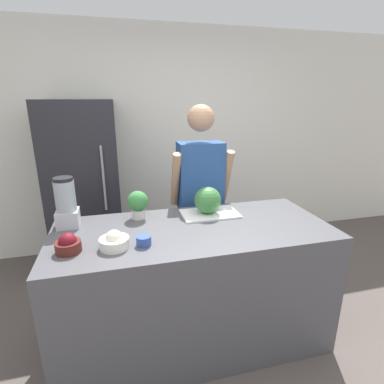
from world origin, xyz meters
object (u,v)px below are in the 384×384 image
(person, at_px, (200,200))
(blender, at_px, (66,204))
(watermelon, at_px, (208,200))
(potted_plant, at_px, (138,203))
(bowl_cherries, at_px, (68,244))
(refrigerator, at_px, (85,188))
(bowl_cream, at_px, (114,241))
(bowl_small_blue, at_px, (144,241))

(person, xyz_separation_m, blender, (-1.08, -0.38, 0.19))
(watermelon, relative_size, potted_plant, 0.97)
(watermelon, height_order, bowl_cherries, watermelon)
(person, bearing_deg, refrigerator, 145.26)
(refrigerator, xyz_separation_m, bowl_cream, (0.29, -1.52, 0.08))
(bowl_small_blue, bearing_deg, refrigerator, 107.08)
(watermelon, bearing_deg, bowl_cherries, -159.35)
(refrigerator, xyz_separation_m, potted_plant, (0.48, -1.08, 0.16))
(bowl_cherries, distance_m, potted_plant, 0.62)
(blender, distance_m, potted_plant, 0.50)
(refrigerator, relative_size, potted_plant, 8.43)
(refrigerator, height_order, bowl_small_blue, refrigerator)
(bowl_cherries, bearing_deg, bowl_small_blue, -3.28)
(refrigerator, distance_m, potted_plant, 1.19)
(watermelon, bearing_deg, person, 82.13)
(refrigerator, distance_m, bowl_cream, 1.55)
(bowl_cream, bearing_deg, bowl_small_blue, -2.88)
(bowl_cherries, relative_size, bowl_small_blue, 1.61)
(person, relative_size, watermelon, 8.52)
(person, xyz_separation_m, bowl_cream, (-0.76, -0.79, 0.07))
(bowl_cream, height_order, potted_plant, potted_plant)
(refrigerator, distance_m, watermelon, 1.53)
(refrigerator, xyz_separation_m, bowl_small_blue, (0.47, -1.53, 0.07))
(bowl_small_blue, bearing_deg, potted_plant, 89.35)
(bowl_cherries, height_order, bowl_cream, bowl_cherries)
(watermelon, xyz_separation_m, potted_plant, (-0.53, 0.06, 0.00))
(refrigerator, bearing_deg, bowl_cream, -79.03)
(person, height_order, blender, person)
(watermelon, height_order, bowl_cream, watermelon)
(bowl_cherries, height_order, blender, blender)
(potted_plant, bearing_deg, bowl_small_blue, -90.65)
(blender, bearing_deg, bowl_cherries, -83.03)
(bowl_small_blue, xyz_separation_m, blender, (-0.49, 0.42, 0.14))
(person, bearing_deg, blender, -160.63)
(blender, bearing_deg, refrigerator, 89.15)
(person, relative_size, bowl_cherries, 11.75)
(watermelon, bearing_deg, refrigerator, 131.38)
(bowl_small_blue, height_order, potted_plant, potted_plant)
(bowl_cherries, xyz_separation_m, blender, (-0.05, 0.39, 0.12))
(person, height_order, bowl_cherries, person)
(blender, height_order, potted_plant, blender)
(refrigerator, relative_size, bowl_cream, 10.02)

